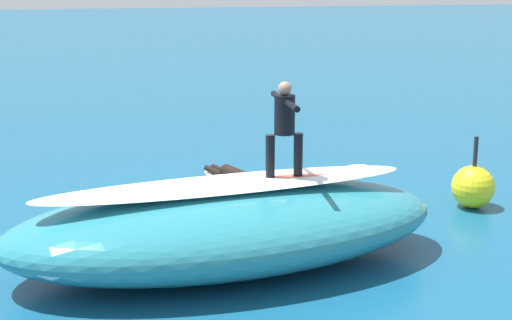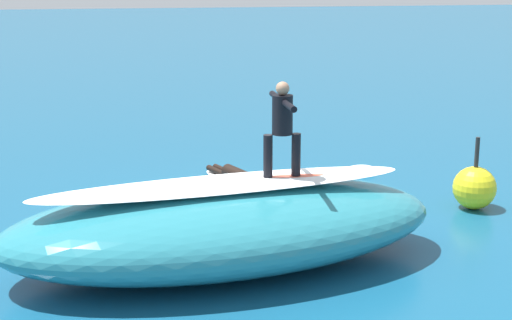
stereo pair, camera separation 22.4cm
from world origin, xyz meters
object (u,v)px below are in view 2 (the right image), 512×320
surfboard_riding (282,179)px  surfboard_paddling (237,183)px  buoy_marker (474,188)px  surfer_riding (282,122)px  surfer_paddling (234,174)px

surfboard_riding → surfboard_paddling: bearing=-90.8°
surfboard_riding → buoy_marker: (-3.99, -1.90, -0.87)m
surfer_riding → buoy_marker: 4.75m
surfboard_paddling → surfer_paddling: bearing=180.0°
buoy_marker → surfboard_paddling: bearing=-27.9°
surfboard_paddling → buoy_marker: 4.70m
surfer_riding → surfer_paddling: bearing=-90.2°
surfer_riding → surfboard_paddling: bearing=-90.8°
surfer_riding → surfboard_riding: bearing=-78.9°
surfer_paddling → buoy_marker: 4.78m
surfer_riding → buoy_marker: (-3.99, -1.90, -1.75)m
surfer_paddling → buoy_marker: (-4.19, 2.30, 0.18)m
surfer_riding → surfboard_paddling: surfer_riding is taller
surfboard_riding → surfer_paddling: size_ratio=1.46×
surfer_riding → surfboard_paddling: size_ratio=0.60×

